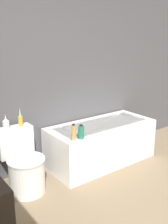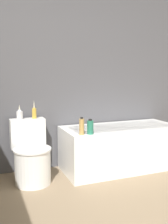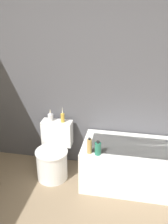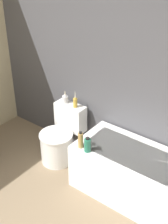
# 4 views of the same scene
# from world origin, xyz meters

# --- Properties ---
(wall_back_tiled) EXTENTS (6.40, 0.06, 2.60)m
(wall_back_tiled) POSITION_xyz_m (0.00, 2.24, 1.30)
(wall_back_tiled) COLOR #4C4C51
(wall_back_tiled) RESTS_ON ground_plane
(bathtub) EXTENTS (1.53, 0.68, 0.57)m
(bathtub) POSITION_xyz_m (0.76, 1.85, 0.29)
(bathtub) COLOR white
(bathtub) RESTS_ON ground
(toilet) EXTENTS (0.43, 0.60, 0.71)m
(toilet) POSITION_xyz_m (-0.42, 1.85, 0.30)
(toilet) COLOR white
(toilet) RESTS_ON ground
(vase_gold) EXTENTS (0.08, 0.08, 0.18)m
(vase_gold) POSITION_xyz_m (-0.51, 2.08, 0.77)
(vase_gold) COLOR silver
(vase_gold) RESTS_ON toilet
(vase_silver) EXTENTS (0.05, 0.05, 0.23)m
(vase_silver) POSITION_xyz_m (-0.33, 2.06, 0.79)
(vase_silver) COLOR gold
(vase_silver) RESTS_ON toilet
(shampoo_bottle_tall) EXTENTS (0.06, 0.06, 0.20)m
(shampoo_bottle_tall) POSITION_xyz_m (0.12, 1.60, 0.66)
(shampoo_bottle_tall) COLOR tan
(shampoo_bottle_tall) RESTS_ON bathtub
(shampoo_bottle_short) EXTENTS (0.07, 0.07, 0.18)m
(shampoo_bottle_short) POSITION_xyz_m (0.22, 1.59, 0.65)
(shampoo_bottle_short) COLOR #267259
(shampoo_bottle_short) RESTS_ON bathtub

